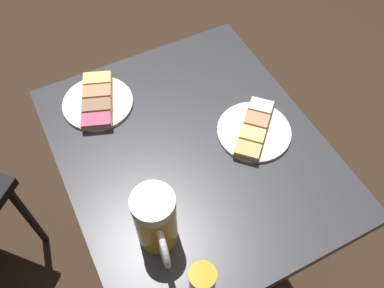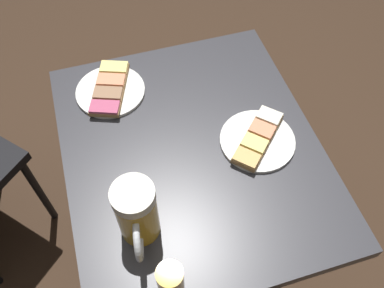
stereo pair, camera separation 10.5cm
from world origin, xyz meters
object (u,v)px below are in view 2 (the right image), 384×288
beer_mug (137,214)px  beer_glass_small (171,281)px  plate_near (258,139)px  plate_far (110,90)px

beer_mug → beer_glass_small: bearing=102.5°
plate_near → beer_glass_small: 0.43m
plate_far → plate_near: bearing=140.1°
plate_far → beer_mug: bearing=88.7°
beer_glass_small → plate_far: bearing=-87.8°
beer_mug → beer_glass_small: beer_mug is taller
plate_near → plate_far: bearing=-39.9°
plate_far → beer_mug: (0.01, 0.43, 0.08)m
plate_near → plate_far: 0.44m
plate_far → beer_glass_small: (-0.02, 0.58, 0.04)m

